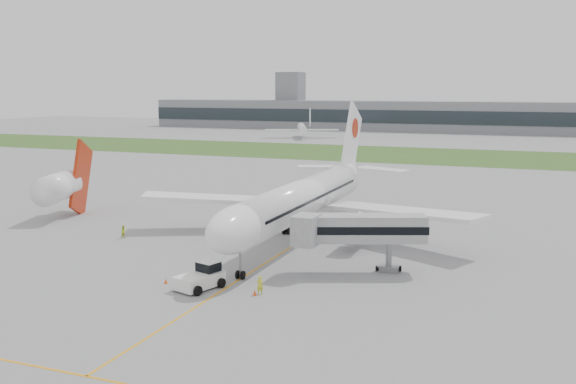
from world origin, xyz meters
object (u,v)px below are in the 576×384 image
at_px(jet_bridge, 356,229).
at_px(ground_crew_near, 260,285).
at_px(pushback_tug, 202,277).
at_px(neighbor_aircraft, 61,186).
at_px(airliner, 305,197).

bearing_deg(jet_bridge, ground_crew_near, -143.80).
distance_m(pushback_tug, jet_bridge, 17.29).
height_order(pushback_tug, neighbor_aircraft, neighbor_aircraft).
bearing_deg(pushback_tug, ground_crew_near, 19.47).
distance_m(airliner, neighbor_aircraft, 39.89).
relative_size(pushback_tug, ground_crew_near, 2.96).
distance_m(airliner, ground_crew_near, 24.61).
xyz_separation_m(airliner, neighbor_aircraft, (-39.87, -0.76, -0.64)).
relative_size(airliner, pushback_tug, 9.80).
distance_m(jet_bridge, ground_crew_near, 13.08).
relative_size(jet_bridge, ground_crew_near, 7.41).
relative_size(airliner, ground_crew_near, 28.97).
xyz_separation_m(pushback_tug, ground_crew_near, (6.31, 0.24, -0.23)).
relative_size(pushback_tug, neighbor_aircraft, 0.35).
bearing_deg(airliner, pushback_tug, -95.47).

